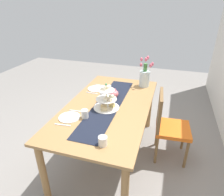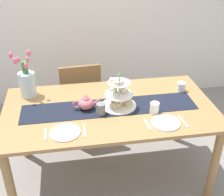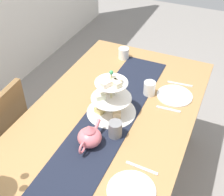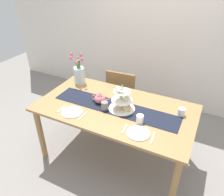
{
  "view_description": "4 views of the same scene",
  "coord_description": "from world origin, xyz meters",
  "px_view_note": "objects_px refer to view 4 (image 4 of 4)",
  "views": [
    {
      "loc": [
        1.96,
        0.65,
        1.91
      ],
      "look_at": [
        0.02,
        0.05,
        0.88
      ],
      "focal_mm": 31.49,
      "sensor_mm": 36.0,
      "label": 1
    },
    {
      "loc": [
        -0.32,
        -2.11,
        2.1
      ],
      "look_at": [
        0.02,
        -0.03,
        0.88
      ],
      "focal_mm": 47.13,
      "sensor_mm": 36.0,
      "label": 2
    },
    {
      "loc": [
        -1.14,
        -0.55,
        1.97
      ],
      "look_at": [
        0.09,
        0.0,
        0.88
      ],
      "focal_mm": 47.23,
      "sensor_mm": 36.0,
      "label": 3
    },
    {
      "loc": [
        0.88,
        -1.87,
        2.18
      ],
      "look_at": [
        -0.06,
        0.03,
        0.87
      ],
      "focal_mm": 34.93,
      "sensor_mm": 36.0,
      "label": 4
    }
  ],
  "objects_px": {
    "fork_left": "(61,109)",
    "knife_right": "(153,138)",
    "tiered_cake_stand": "(122,102)",
    "mug_grey": "(104,106)",
    "chair_left": "(123,94)",
    "knife_left": "(83,116)",
    "teapot": "(100,98)",
    "fork_right": "(125,129)",
    "dining_table": "(115,114)",
    "cream_jug": "(181,112)",
    "mug_white_text": "(140,119)",
    "dinner_plate_left": "(72,112)",
    "tulip_vase": "(79,74)",
    "dinner_plate_right": "(138,133)"
  },
  "relations": [
    {
      "from": "dining_table",
      "to": "cream_jug",
      "type": "relative_size",
      "value": 21.17
    },
    {
      "from": "tiered_cake_stand",
      "to": "cream_jug",
      "type": "xyz_separation_m",
      "value": [
        0.62,
        0.18,
        -0.05
      ]
    },
    {
      "from": "dining_table",
      "to": "dinner_plate_right",
      "type": "relative_size",
      "value": 7.82
    },
    {
      "from": "fork_left",
      "to": "mug_grey",
      "type": "relative_size",
      "value": 1.58
    },
    {
      "from": "mug_grey",
      "to": "knife_left",
      "type": "bearing_deg",
      "value": -125.68
    },
    {
      "from": "mug_grey",
      "to": "mug_white_text",
      "type": "bearing_deg",
      "value": -6.74
    },
    {
      "from": "teapot",
      "to": "knife_left",
      "type": "relative_size",
      "value": 1.4
    },
    {
      "from": "knife_left",
      "to": "knife_right",
      "type": "distance_m",
      "value": 0.78
    },
    {
      "from": "fork_left",
      "to": "knife_right",
      "type": "relative_size",
      "value": 0.88
    },
    {
      "from": "dining_table",
      "to": "dinner_plate_left",
      "type": "height_order",
      "value": "dinner_plate_left"
    },
    {
      "from": "dining_table",
      "to": "mug_white_text",
      "type": "bearing_deg",
      "value": -23.16
    },
    {
      "from": "teapot",
      "to": "fork_right",
      "type": "height_order",
      "value": "teapot"
    },
    {
      "from": "cream_jug",
      "to": "mug_white_text",
      "type": "distance_m",
      "value": 0.48
    },
    {
      "from": "tiered_cake_stand",
      "to": "teapot",
      "type": "distance_m",
      "value": 0.29
    },
    {
      "from": "knife_left",
      "to": "tulip_vase",
      "type": "bearing_deg",
      "value": 125.98
    },
    {
      "from": "mug_grey",
      "to": "teapot",
      "type": "bearing_deg",
      "value": 139.48
    },
    {
      "from": "chair_left",
      "to": "dinner_plate_left",
      "type": "height_order",
      "value": "chair_left"
    },
    {
      "from": "fork_right",
      "to": "chair_left",
      "type": "bearing_deg",
      "value": 114.71
    },
    {
      "from": "tulip_vase",
      "to": "mug_grey",
      "type": "xyz_separation_m",
      "value": [
        0.61,
        -0.42,
        -0.09
      ]
    },
    {
      "from": "dinner_plate_left",
      "to": "fork_left",
      "type": "relative_size",
      "value": 1.53
    },
    {
      "from": "tiered_cake_stand",
      "to": "knife_right",
      "type": "relative_size",
      "value": 1.79
    },
    {
      "from": "tiered_cake_stand",
      "to": "chair_left",
      "type": "bearing_deg",
      "value": 113.11
    },
    {
      "from": "chair_left",
      "to": "tiered_cake_stand",
      "type": "height_order",
      "value": "tiered_cake_stand"
    },
    {
      "from": "fork_left",
      "to": "mug_white_text",
      "type": "bearing_deg",
      "value": 10.31
    },
    {
      "from": "fork_right",
      "to": "knife_right",
      "type": "height_order",
      "value": "same"
    },
    {
      "from": "fork_right",
      "to": "dinner_plate_left",
      "type": "bearing_deg",
      "value": 180.0
    },
    {
      "from": "tulip_vase",
      "to": "dinner_plate_left",
      "type": "height_order",
      "value": "tulip_vase"
    },
    {
      "from": "cream_jug",
      "to": "chair_left",
      "type": "bearing_deg",
      "value": 149.95
    },
    {
      "from": "fork_left",
      "to": "knife_left",
      "type": "distance_m",
      "value": 0.29
    },
    {
      "from": "cream_jug",
      "to": "mug_white_text",
      "type": "height_order",
      "value": "mug_white_text"
    },
    {
      "from": "teapot",
      "to": "fork_left",
      "type": "distance_m",
      "value": 0.45
    },
    {
      "from": "tulip_vase",
      "to": "knife_right",
      "type": "bearing_deg",
      "value": -26.91
    },
    {
      "from": "cream_jug",
      "to": "fork_left",
      "type": "distance_m",
      "value": 1.33
    },
    {
      "from": "knife_left",
      "to": "knife_right",
      "type": "relative_size",
      "value": 1.0
    },
    {
      "from": "chair_left",
      "to": "knife_left",
      "type": "relative_size",
      "value": 5.35
    },
    {
      "from": "tiered_cake_stand",
      "to": "mug_grey",
      "type": "distance_m",
      "value": 0.2
    },
    {
      "from": "chair_left",
      "to": "fork_right",
      "type": "relative_size",
      "value": 6.07
    },
    {
      "from": "chair_left",
      "to": "knife_right",
      "type": "distance_m",
      "value": 1.3
    },
    {
      "from": "dining_table",
      "to": "cream_jug",
      "type": "distance_m",
      "value": 0.74
    },
    {
      "from": "chair_left",
      "to": "mug_white_text",
      "type": "bearing_deg",
      "value": -56.58
    },
    {
      "from": "knife_right",
      "to": "dinner_plate_left",
      "type": "bearing_deg",
      "value": 180.0
    },
    {
      "from": "dinner_plate_right",
      "to": "mug_white_text",
      "type": "height_order",
      "value": "mug_white_text"
    },
    {
      "from": "knife_left",
      "to": "knife_right",
      "type": "xyz_separation_m",
      "value": [
        0.78,
        0.0,
        0.0
      ]
    },
    {
      "from": "cream_jug",
      "to": "mug_white_text",
      "type": "bearing_deg",
      "value": -137.32
    },
    {
      "from": "chair_left",
      "to": "knife_right",
      "type": "bearing_deg",
      "value": -53.34
    },
    {
      "from": "cream_jug",
      "to": "fork_right",
      "type": "relative_size",
      "value": 0.57
    },
    {
      "from": "teapot",
      "to": "dinner_plate_right",
      "type": "bearing_deg",
      "value": -27.38
    },
    {
      "from": "teapot",
      "to": "dinner_plate_right",
      "type": "relative_size",
      "value": 1.04
    },
    {
      "from": "chair_left",
      "to": "knife_left",
      "type": "height_order",
      "value": "chair_left"
    },
    {
      "from": "chair_left",
      "to": "dinner_plate_left",
      "type": "xyz_separation_m",
      "value": [
        -0.17,
        -1.02,
        0.28
      ]
    }
  ]
}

